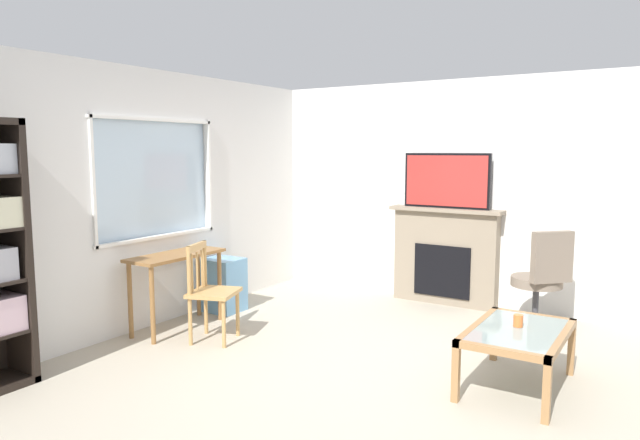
% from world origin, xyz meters
% --- Properties ---
extents(ground, '(5.85, 6.00, 0.02)m').
position_xyz_m(ground, '(0.00, 0.00, -0.01)').
color(ground, '#B2A893').
extents(wall_back_with_window, '(4.85, 0.15, 2.52)m').
position_xyz_m(wall_back_with_window, '(-0.01, 2.50, 1.24)').
color(wall_back_with_window, silver).
rests_on(wall_back_with_window, ground).
extents(wall_right, '(0.12, 5.20, 2.52)m').
position_xyz_m(wall_right, '(2.48, 0.00, 1.26)').
color(wall_right, silver).
rests_on(wall_right, ground).
extents(desk_under_window, '(0.98, 0.40, 0.75)m').
position_xyz_m(desk_under_window, '(0.04, 2.15, 0.61)').
color(desk_under_window, olive).
rests_on(desk_under_window, ground).
extents(wooden_chair, '(0.53, 0.52, 0.90)m').
position_xyz_m(wooden_chair, '(-0.05, 1.63, 0.46)').
color(wooden_chair, tan).
rests_on(wooden_chair, ground).
extents(plastic_drawer_unit, '(0.35, 0.40, 0.58)m').
position_xyz_m(plastic_drawer_unit, '(0.75, 2.20, 0.29)').
color(plastic_drawer_unit, '#72ADDB').
rests_on(plastic_drawer_unit, ground).
extents(fireplace, '(0.26, 1.28, 1.10)m').
position_xyz_m(fireplace, '(2.33, 0.27, 0.55)').
color(fireplace, gray).
rests_on(fireplace, ground).
extents(tv, '(0.06, 0.98, 0.61)m').
position_xyz_m(tv, '(2.31, 0.27, 1.40)').
color(tv, black).
rests_on(tv, fireplace).
extents(office_chair, '(0.63, 0.60, 1.00)m').
position_xyz_m(office_chair, '(1.82, -0.88, 0.55)').
color(office_chair, '#7A6B5B').
rests_on(office_chair, ground).
extents(coffee_table, '(1.00, 0.65, 0.45)m').
position_xyz_m(coffee_table, '(0.37, -1.01, 0.38)').
color(coffee_table, '#8C9E99').
rests_on(coffee_table, ground).
extents(sippy_cup, '(0.07, 0.07, 0.09)m').
position_xyz_m(sippy_cup, '(0.43, -0.99, 0.49)').
color(sippy_cup, orange).
rests_on(sippy_cup, coffee_table).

